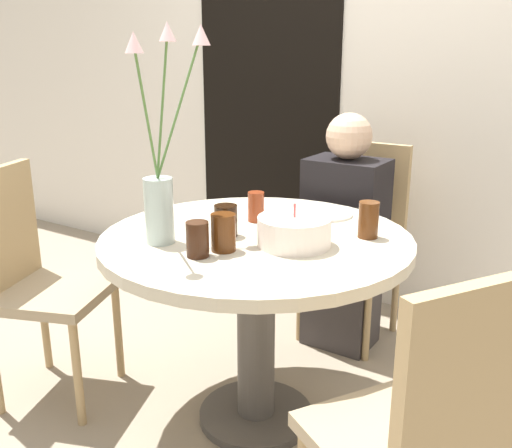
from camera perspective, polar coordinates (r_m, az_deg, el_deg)
The scene contains 16 objects.
ground_plane at distance 2.28m, azimuth 0.00°, elevation -18.77°, with size 16.00×16.00×0.00m, color gray.
wall_back at distance 3.00m, azimuth 13.95°, elevation 15.82°, with size 8.00×0.05×2.60m.
doorway_panel at distance 3.31m, azimuth 1.10°, elevation 11.57°, with size 0.90×0.01×2.05m.
dining_table at distance 2.00m, azimuth 0.00°, elevation -5.15°, with size 1.07×1.07×0.73m.
chair_near_front at distance 2.75m, azimuth 10.25°, elevation -0.48°, with size 0.41×0.41×0.92m.
chair_far_back at distance 2.35m, azimuth -21.45°, elevation -4.42°, with size 0.52×0.52×0.92m.
chair_right_flank at distance 1.39m, azimuth 16.96°, elevation -19.35°, with size 0.55×0.55×0.92m.
birthday_cake at distance 1.84m, azimuth 3.84°, elevation -0.74°, with size 0.24×0.24×0.14m.
flower_vase at distance 1.84m, azimuth -9.38°, elevation 5.04°, with size 0.15×0.35×0.69m.
side_plate at distance 2.20m, azimuth 6.98°, elevation 1.00°, with size 0.21×0.21×0.01m.
drink_glass_0 at distance 1.79m, azimuth -3.32°, elevation -0.84°, with size 0.08×0.08×0.12m.
drink_glass_1 at distance 1.95m, azimuth 11.18°, elevation 0.42°, with size 0.07×0.07×0.12m.
drink_glass_2 at distance 1.93m, azimuth -3.04°, elevation 0.34°, with size 0.08×0.08×0.11m.
drink_glass_3 at distance 2.10m, azimuth 0.00°, elevation 1.74°, with size 0.06×0.06×0.11m.
drink_glass_4 at distance 1.74m, azimuth -5.87°, elevation -1.53°, with size 0.07×0.07×0.11m.
person_guest at distance 2.61m, azimuth 8.81°, elevation -1.66°, with size 0.34×0.24×1.08m.
Camera 1 is at (1.02, -1.55, 1.33)m, focal length 40.00 mm.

